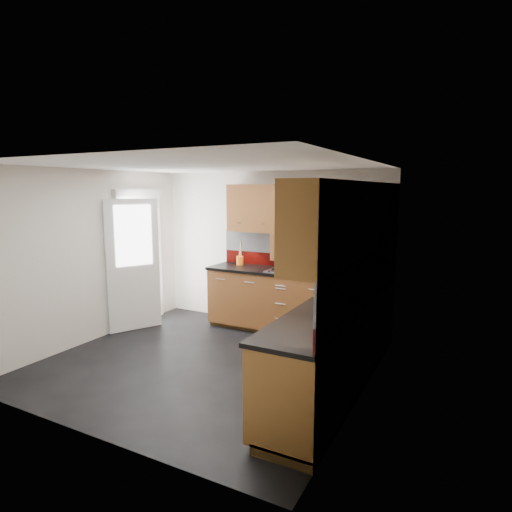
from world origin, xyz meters
The scene contains 14 objects.
room centered at (0.00, 0.00, 1.50)m, with size 4.00×3.80×2.64m.
base_cabinets centered at (1.07, 0.72, 0.44)m, with size 2.70×3.20×0.95m.
countertop centered at (1.05, 0.70, 0.92)m, with size 2.72×3.22×0.04m.
backsplash centered at (1.28, 0.93, 1.21)m, with size 2.70×3.20×0.54m.
upper_cabinets centered at (1.23, 0.78, 1.84)m, with size 2.50×3.20×0.72m.
extractor_hood centered at (0.45, 1.64, 1.28)m, with size 0.60×0.33×0.40m, color #563413.
glass_cabinet centered at (1.71, 1.07, 1.87)m, with size 0.32×0.80×0.66m.
back_door centered at (-1.78, 0.75, 1.03)m, with size 0.42×1.19×2.04m.
gas_hob centered at (0.45, 1.47, 0.96)m, with size 0.59×0.52×0.05m.
utensil_pot centered at (-0.45, 1.62, 1.03)m, with size 0.11×0.11×0.40m.
toaster centered at (0.76, 1.61, 1.03)m, with size 0.28×0.18×0.19m.
food_processor centered at (1.66, 0.60, 1.08)m, with size 0.18×0.18×0.30m.
paper_towel centered at (1.68, -0.13, 1.06)m, with size 0.12×0.12×0.24m, color white.
orange_cloth centered at (1.59, 1.08, 0.95)m, with size 0.15×0.13×0.02m, color orange.
Camera 1 is at (2.87, -4.17, 2.12)m, focal length 30.00 mm.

